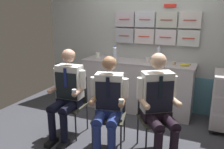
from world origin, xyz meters
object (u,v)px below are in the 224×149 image
(water_bottle_tall, at_px, (115,54))
(paper_cup_tan, at_px, (174,63))
(snack_banana, at_px, (185,65))
(folding_chair_center, at_px, (110,108))
(folding_chair_left, at_px, (73,98))
(crew_member_center, at_px, (108,102))
(crew_member_left, at_px, (67,90))
(folding_chair_right, at_px, (154,110))
(crew_member_right, at_px, (159,101))

(water_bottle_tall, xyz_separation_m, paper_cup_tan, (1.00, 0.14, -0.10))
(water_bottle_tall, height_order, snack_banana, water_bottle_tall)
(paper_cup_tan, bearing_deg, folding_chair_center, -117.11)
(folding_chair_left, relative_size, crew_member_center, 0.68)
(crew_member_left, height_order, folding_chair_center, crew_member_left)
(folding_chair_left, relative_size, folding_chair_right, 1.00)
(folding_chair_right, height_order, paper_cup_tan, paper_cup_tan)
(folding_chair_center, relative_size, crew_member_right, 0.65)
(folding_chair_right, distance_m, crew_member_right, 0.25)
(crew_member_left, height_order, crew_member_right, crew_member_right)
(folding_chair_left, relative_size, snack_banana, 4.84)
(crew_member_left, distance_m, water_bottle_tall, 1.18)
(folding_chair_left, relative_size, folding_chair_center, 1.00)
(folding_chair_left, height_order, crew_member_left, crew_member_left)
(crew_member_left, xyz_separation_m, crew_member_right, (1.27, 0.08, 0.01))
(folding_chair_left, relative_size, crew_member_right, 0.65)
(folding_chair_center, distance_m, snack_banana, 1.47)
(folding_chair_left, xyz_separation_m, paper_cup_tan, (1.26, 1.07, 0.43))
(crew_member_right, bearing_deg, crew_member_left, -176.48)
(snack_banana, bearing_deg, crew_member_left, -139.38)
(crew_member_center, height_order, folding_chair_right, crew_member_center)
(crew_member_center, bearing_deg, water_bottle_tall, 109.58)
(folding_chair_left, height_order, crew_member_right, crew_member_right)
(crew_member_left, xyz_separation_m, water_bottle_tall, (0.26, 1.09, 0.35))
(crew_member_center, xyz_separation_m, snack_banana, (0.74, 1.33, 0.26))
(water_bottle_tall, bearing_deg, crew_member_left, -103.20)
(crew_member_left, bearing_deg, crew_member_right, 3.52)
(snack_banana, bearing_deg, folding_chair_left, -143.51)
(crew_member_center, relative_size, snack_banana, 7.12)
(water_bottle_tall, height_order, paper_cup_tan, water_bottle_tall)
(water_bottle_tall, distance_m, snack_banana, 1.18)
(folding_chair_left, height_order, paper_cup_tan, paper_cup_tan)
(crew_member_left, xyz_separation_m, folding_chair_center, (0.65, 0.05, -0.18))
(crew_member_center, bearing_deg, paper_cup_tan, 67.10)
(crew_member_right, bearing_deg, snack_banana, 82.63)
(crew_member_left, height_order, folding_chair_right, crew_member_left)
(paper_cup_tan, bearing_deg, folding_chair_right, -93.66)
(folding_chair_center, distance_m, paper_cup_tan, 1.40)
(folding_chair_left, xyz_separation_m, snack_banana, (1.43, 1.06, 0.42))
(crew_member_center, height_order, water_bottle_tall, crew_member_center)
(crew_member_center, distance_m, crew_member_right, 0.62)
(crew_member_center, distance_m, snack_banana, 1.54)
(folding_chair_left, distance_m, folding_chair_right, 1.20)
(folding_chair_right, distance_m, paper_cup_tan, 1.11)
(crew_member_left, relative_size, paper_cup_tan, 21.25)
(crew_member_left, relative_size, snack_banana, 7.30)
(crew_member_left, height_order, paper_cup_tan, crew_member_left)
(folding_chair_center, height_order, water_bottle_tall, water_bottle_tall)
(folding_chair_left, xyz_separation_m, folding_chair_center, (0.66, -0.11, 0.00))
(paper_cup_tan, bearing_deg, crew_member_right, -88.91)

